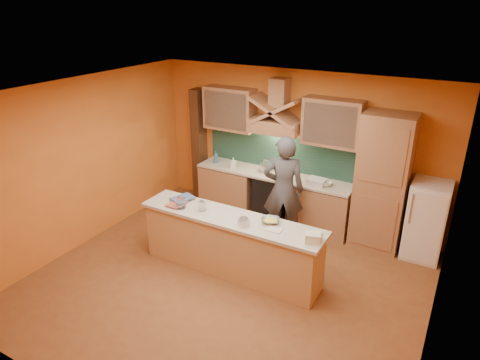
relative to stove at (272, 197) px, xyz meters
The scene contains 36 objects.
floor 2.27m from the stove, 82.23° to the right, with size 5.50×5.00×0.01m, color brown.
ceiling 3.23m from the stove, 82.23° to the right, with size 5.50×5.00×0.01m, color white.
wall_back 1.04m from the stove, 45.00° to the left, with size 5.50×0.02×2.80m, color orange.
wall_front 4.80m from the stove, 86.35° to the right, with size 5.50×0.02×2.80m, color orange.
wall_left 3.43m from the stove, 138.08° to the right, with size 0.02×5.00×2.80m, color orange.
wall_right 3.88m from the stove, 35.80° to the right, with size 0.02×5.00×2.80m, color orange.
base_cabinet_left 0.95m from the stove, behind, with size 1.10×0.60×0.86m, color #AA734D.
base_cabinet_right 0.95m from the stove, ahead, with size 1.10×0.60×0.86m, color #AA734D.
counter_top 0.45m from the stove, behind, with size 3.00×0.62×0.04m, color beige.
stove is the anchor object (origin of this frame).
backsplash 0.85m from the stove, 90.00° to the left, with size 3.00×0.03×0.70m, color #1B3C32.
range_hood 1.37m from the stove, 90.00° to the left, with size 0.92×0.50×0.24m, color #AA734D.
hood_chimney 1.96m from the stove, 90.00° to the left, with size 0.30×0.30×0.50m, color #AA734D.
upper_cabinet_left 1.85m from the stove, behind, with size 1.00×0.35×0.80m, color #AA734D.
upper_cabinet_right 1.85m from the stove, ahead, with size 1.00×0.35×0.80m, color #AA734D.
pantry_column 2.07m from the stove, ahead, with size 0.80×0.60×2.30m, color #AA734D.
fridge 2.71m from the stove, ahead, with size 0.58×0.60×1.30m, color white.
trim_column_left 1.89m from the stove, behind, with size 0.20×0.30×2.30m, color #472816.
island_body 1.91m from the stove, 83.99° to the right, with size 2.80×0.55×0.88m, color tan.
island_top 1.97m from the stove, 83.99° to the right, with size 2.90×0.62×0.05m, color beige.
person 0.94m from the stove, 52.49° to the right, with size 0.69×0.45×1.89m, color #4C4C51.
pot_large 0.55m from the stove, 167.06° to the left, with size 0.23×0.23×0.16m, color silver.
pot_small 0.55m from the stove, 29.49° to the left, with size 0.18×0.18×0.12m, color #B6B6BD.
soap_bottle_a 0.99m from the stove, behind, with size 0.09×0.09×0.20m, color white.
soap_bottle_b 1.37m from the stove, behind, with size 0.10×0.10×0.25m, color #316289.
bowl_back 1.15m from the stove, ahead, with size 0.22×0.22×0.07m, color silver.
dish_rack 1.03m from the stove, ahead, with size 0.31×0.25×0.11m, color silver.
book_lower 2.20m from the stove, 113.37° to the right, with size 0.23×0.31×0.03m, color #BA4D42.
book_upper 2.02m from the stove, 116.48° to the right, with size 0.25×0.35×0.03m, color #3F5C8B.
jar_large 2.19m from the stove, 106.91° to the right, with size 0.15×0.15×0.16m, color white.
jar_small 2.04m from the stove, 98.02° to the right, with size 0.11×0.11×0.15m, color silver.
kitchen_scale 2.18m from the stove, 76.23° to the right, with size 0.12×0.12×0.10m, color silver.
mixing_bowl 2.02m from the stove, 66.01° to the right, with size 0.26×0.26×0.06m, color white.
cloth 2.21m from the stove, 64.50° to the right, with size 0.22×0.17×0.01m, color beige.
grocery_bag_a 2.56m from the stove, 52.73° to the right, with size 0.20×0.16×0.13m, color beige.
grocery_bag_b 2.49m from the stove, 51.68° to the right, with size 0.16×0.13×0.10m, color beige.
Camera 1 is at (2.76, -4.50, 3.90)m, focal length 32.00 mm.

